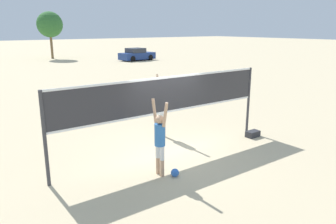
{
  "coord_description": "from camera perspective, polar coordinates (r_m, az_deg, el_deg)",
  "views": [
    {
      "loc": [
        -5.63,
        -7.73,
        3.8
      ],
      "look_at": [
        0.0,
        0.0,
        1.32
      ],
      "focal_mm": 35.0,
      "sensor_mm": 36.0,
      "label": 1
    }
  ],
  "objects": [
    {
      "name": "player_blocker",
      "position": [
        11.55,
        -1.0,
        1.35
      ],
      "size": [
        0.28,
        0.71,
        2.21
      ],
      "rotation": [
        0.0,
        0.0,
        -1.57
      ],
      "color": "beige",
      "rests_on": "ground_plane"
    },
    {
      "name": "volleyball",
      "position": [
        8.73,
        1.21,
        -10.52
      ],
      "size": [
        0.22,
        0.22,
        0.22
      ],
      "color": "blue",
      "rests_on": "ground_plane"
    },
    {
      "name": "volleyball_net",
      "position": [
        9.78,
        0.0,
        2.38
      ],
      "size": [
        7.4,
        0.09,
        2.41
      ],
      "color": "#38383D",
      "rests_on": "ground_plane"
    },
    {
      "name": "tree_left_cluster",
      "position": [
        43.85,
        -19.9,
        14.12
      ],
      "size": [
        3.11,
        3.11,
        5.7
      ],
      "color": "brown",
      "rests_on": "ground_plane"
    },
    {
      "name": "player_spiker",
      "position": [
        8.47,
        -1.43,
        -4.34
      ],
      "size": [
        0.28,
        0.69,
        2.03
      ],
      "rotation": [
        0.0,
        0.0,
        1.57
      ],
      "color": "tan",
      "rests_on": "ground_plane"
    },
    {
      "name": "parked_car_near",
      "position": [
        39.46,
        -5.46,
        9.89
      ],
      "size": [
        4.36,
        2.34,
        1.44
      ],
      "rotation": [
        0.0,
        0.0,
        0.1
      ],
      "color": "navy",
      "rests_on": "ground_plane"
    },
    {
      "name": "ground_plane",
      "position": [
        10.29,
        0.0,
        -7.15
      ],
      "size": [
        200.0,
        200.0,
        0.0
      ],
      "primitive_type": "plane",
      "color": "beige"
    },
    {
      "name": "gear_bag",
      "position": [
        12.11,
        14.54,
        -3.71
      ],
      "size": [
        0.5,
        0.29,
        0.22
      ],
      "color": "#2D2D33",
      "rests_on": "ground_plane"
    }
  ]
}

